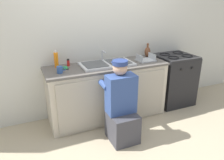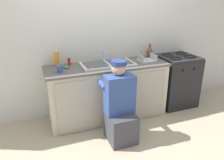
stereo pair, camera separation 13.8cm
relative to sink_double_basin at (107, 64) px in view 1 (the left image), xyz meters
The scene contains 13 objects.
ground_plane 0.95m from the sink_double_basin, 90.00° to the right, with size 12.00×12.00×0.00m, color tan.
back_wall 0.49m from the sink_double_basin, 90.00° to the left, with size 6.00×0.10×2.50m, color silver.
counter_cabinet 0.48m from the sink_double_basin, 90.00° to the right, with size 1.83×0.62×0.85m.
countertop 0.04m from the sink_double_basin, 90.00° to the right, with size 1.87×0.62×0.03m, color #5B5651.
sink_double_basin is the anchor object (origin of this frame).
stove_range 1.37m from the sink_double_basin, ahead, with size 0.64×0.62×0.91m.
plumber_person 0.77m from the sink_double_basin, 94.61° to the right, with size 0.42×0.61×1.10m.
spice_bottle_red 0.58m from the sink_double_basin, 161.43° to the left, with size 0.04×0.04×0.10m.
coffee_mug 0.73m from the sink_double_basin, behind, with size 0.13×0.08×0.09m.
cell_phone 0.62m from the sink_double_basin, behind, with size 0.07×0.14×0.01m.
dish_rack_tray 0.66m from the sink_double_basin, ahead, with size 0.28×0.22×0.11m.
soap_bottle_orange 0.75m from the sink_double_basin, 165.53° to the left, with size 0.06×0.06×0.25m.
vase_decorative 0.84m from the sink_double_basin, 11.40° to the left, with size 0.10×0.10×0.23m.
Camera 1 is at (-1.19, -2.64, 1.85)m, focal length 35.00 mm.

